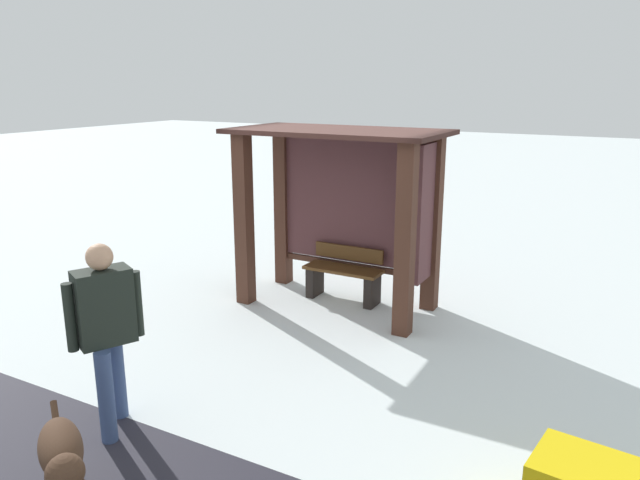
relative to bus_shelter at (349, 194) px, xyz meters
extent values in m
plane|color=white|center=(-0.09, -0.17, -1.55)|extent=(60.00, 60.00, 0.00)
cube|color=#46281D|center=(-1.26, -0.67, -0.37)|extent=(0.20, 0.20, 2.37)
cube|color=#46281D|center=(1.09, -0.67, -0.37)|extent=(0.20, 0.20, 2.37)
cube|color=#46281D|center=(-1.26, 0.34, -0.37)|extent=(0.20, 0.20, 2.37)
cube|color=#46281D|center=(1.09, 0.34, -0.37)|extent=(0.20, 0.20, 2.37)
cube|color=#341D19|center=(-0.09, -0.17, 0.84)|extent=(2.81, 1.47, 0.06)
cube|color=#532F31|center=(-0.09, 0.34, -0.16)|extent=(2.15, 0.08, 1.78)
cube|color=#46281D|center=(-0.09, 0.32, -1.11)|extent=(2.15, 0.06, 0.08)
cube|color=#532F31|center=(1.09, 0.01, -0.16)|extent=(0.08, 0.55, 1.78)
cube|color=#563619|center=(-0.09, 0.04, -1.09)|extent=(1.11, 0.40, 0.04)
cube|color=#563619|center=(-0.09, 0.22, -0.89)|extent=(1.06, 0.04, 0.20)
cube|color=black|center=(0.37, 0.04, -1.33)|extent=(0.12, 0.34, 0.44)
cube|color=black|center=(-0.55, 0.04, -1.33)|extent=(0.12, 0.34, 0.44)
cube|color=#212922|center=(-0.42, -3.89, -0.39)|extent=(0.44, 0.53, 0.66)
sphere|color=tan|center=(-0.42, -3.89, 0.06)|extent=(0.23, 0.23, 0.23)
cylinder|color=#394C7A|center=(-0.30, -4.06, -1.13)|extent=(0.19, 0.19, 0.84)
cylinder|color=#394C7A|center=(-0.53, -3.72, -1.13)|extent=(0.19, 0.19, 0.84)
cylinder|color=#212922|center=(-0.54, -4.15, -0.42)|extent=(0.12, 0.12, 0.60)
cylinder|color=#212922|center=(-0.29, -3.64, -0.42)|extent=(0.12, 0.12, 0.60)
ellipsoid|color=#493121|center=(0.12, -4.85, -1.03)|extent=(0.72, 0.62, 0.33)
sphere|color=#493121|center=(0.46, -5.08, -0.96)|extent=(0.25, 0.25, 0.25)
cylinder|color=#493121|center=(-0.21, -4.62, -0.98)|extent=(0.21, 0.16, 0.18)
cylinder|color=#493121|center=(-0.11, -4.80, -1.38)|extent=(0.07, 0.07, 0.35)
cylinder|color=#493121|center=(-0.01, -4.65, -1.38)|extent=(0.07, 0.07, 0.35)
camera|label=1|loc=(3.54, -7.26, 1.49)|focal=33.98mm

